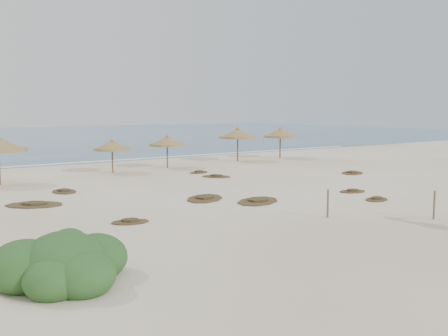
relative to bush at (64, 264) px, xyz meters
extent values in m
plane|color=#F4E8C9|center=(9.27, 3.09, -0.52)|extent=(160.00, 160.00, 0.00)
cube|color=white|center=(9.27, 29.09, -0.52)|extent=(70.00, 0.60, 0.01)
cylinder|color=brown|center=(10.48, 20.91, 0.40)|extent=(0.11, 0.11, 1.84)
cylinder|color=olive|center=(10.48, 20.91, 1.16)|extent=(3.48, 3.48, 0.16)
cone|color=olive|center=(10.48, 20.91, 1.45)|extent=(3.36, 3.36, 0.66)
cone|color=olive|center=(10.48, 20.91, 1.84)|extent=(0.32, 0.32, 0.19)
cylinder|color=brown|center=(15.16, 21.26, 0.45)|extent=(0.11, 0.11, 1.95)
cylinder|color=olive|center=(15.16, 21.26, 1.26)|extent=(3.05, 3.05, 0.17)
cone|color=olive|center=(15.16, 21.26, 1.57)|extent=(2.95, 2.95, 0.70)
cone|color=olive|center=(15.16, 21.26, 1.99)|extent=(0.34, 0.34, 0.20)
cylinder|color=brown|center=(22.80, 22.24, 0.62)|extent=(0.13, 0.13, 2.28)
cylinder|color=olive|center=(22.80, 22.24, 1.56)|extent=(4.27, 4.27, 0.20)
cone|color=olive|center=(22.80, 22.24, 1.92)|extent=(4.13, 4.13, 0.82)
cone|color=olive|center=(22.80, 22.24, 2.41)|extent=(0.39, 0.39, 0.24)
cylinder|color=brown|center=(27.70, 22.07, 0.58)|extent=(0.13, 0.13, 2.21)
cylinder|color=olive|center=(27.70, 22.07, 1.50)|extent=(3.54, 3.54, 0.19)
cone|color=olive|center=(27.70, 22.07, 1.85)|extent=(3.42, 3.42, 0.79)
cone|color=olive|center=(27.70, 22.07, 2.32)|extent=(0.38, 0.38, 0.23)
cylinder|color=brown|center=(11.50, 1.55, 0.06)|extent=(0.11, 0.11, 1.18)
cylinder|color=brown|center=(14.73, -1.25, 0.07)|extent=(0.11, 0.11, 1.18)
ellipsoid|color=#2D5A26|center=(-0.02, -0.06, 0.06)|extent=(2.13, 2.13, 1.60)
ellipsoid|color=#2D5A26|center=(0.94, 0.26, -0.04)|extent=(1.71, 1.71, 1.28)
ellipsoid|color=#2D5A26|center=(-0.87, 0.37, 0.01)|extent=(1.81, 1.81, 1.36)
ellipsoid|color=#2D5A26|center=(0.20, -0.80, -0.10)|extent=(1.60, 1.60, 1.20)
ellipsoid|color=#2D5A26|center=(-0.44, -0.59, -0.12)|extent=(1.49, 1.49, 1.12)
ellipsoid|color=#2D5A26|center=(0.62, 0.90, -0.15)|extent=(1.28, 1.28, 0.96)
ellipsoid|color=#2D5A26|center=(0.30, 0.47, 0.43)|extent=(0.96, 0.96, 0.72)
ellipsoid|color=#2D5A26|center=(-0.34, 0.05, 0.49)|extent=(0.85, 0.85, 0.64)
camera|label=1|loc=(-3.98, -12.31, 3.88)|focal=40.00mm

